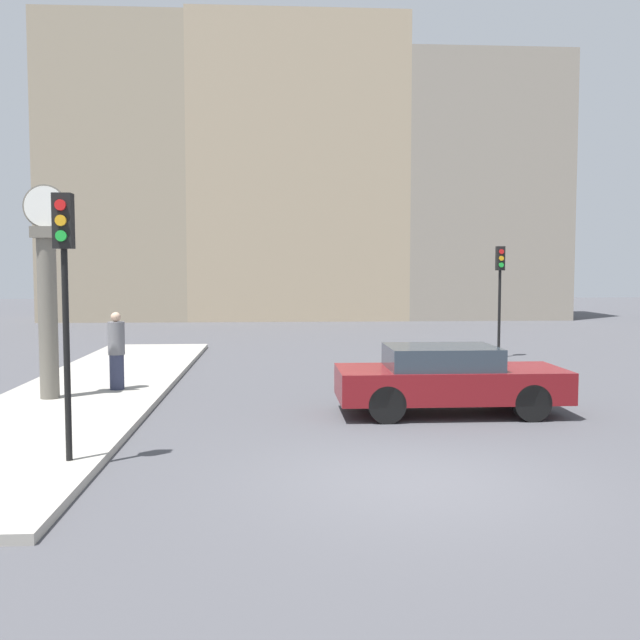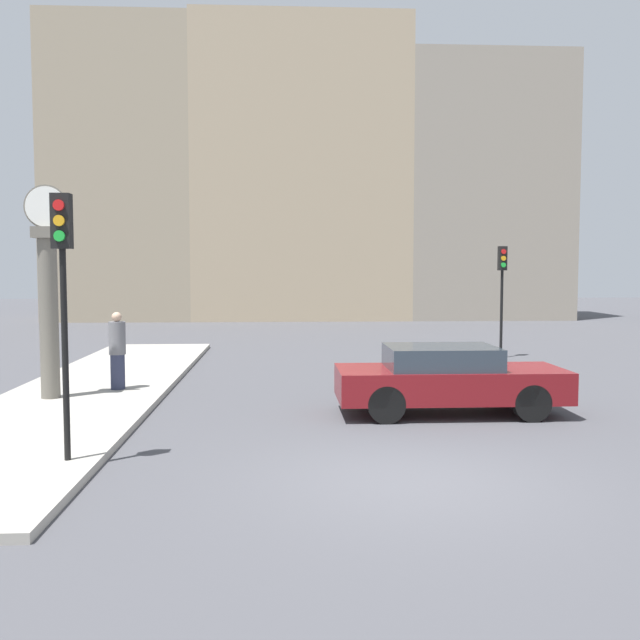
{
  "view_description": "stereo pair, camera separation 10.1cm",
  "coord_description": "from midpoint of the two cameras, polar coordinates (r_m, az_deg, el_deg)",
  "views": [
    {
      "loc": [
        -1.82,
        -9.25,
        2.82
      ],
      "look_at": [
        -0.94,
        5.07,
        1.8
      ],
      "focal_mm": 40.0,
      "sensor_mm": 36.0,
      "label": 1
    },
    {
      "loc": [
        -1.72,
        -9.26,
        2.82
      ],
      "look_at": [
        -0.94,
        5.07,
        1.8
      ],
      "focal_mm": 40.0,
      "sensor_mm": 36.0,
      "label": 2
    }
  ],
  "objects": [
    {
      "name": "building_row",
      "position": [
        40.95,
        -1.08,
        11.28
      ],
      "size": [
        28.98,
        5.0,
        16.48
      ],
      "color": "gray",
      "rests_on": "ground_plane"
    },
    {
      "name": "street_clock",
      "position": [
        15.82,
        -20.74,
        1.64
      ],
      "size": [
        0.9,
        0.5,
        4.43
      ],
      "color": "#666056",
      "rests_on": "sidewalk_corner"
    },
    {
      "name": "sidewalk_corner",
      "position": [
        17.28,
        -17.43,
        -5.29
      ],
      "size": [
        3.46,
        18.52,
        0.13
      ],
      "primitive_type": "cube",
      "color": "#A39E93",
      "rests_on": "ground_plane"
    },
    {
      "name": "sedan_car",
      "position": [
        14.12,
        10.39,
        -4.63
      ],
      "size": [
        4.38,
        1.76,
        1.33
      ],
      "color": "maroon",
      "rests_on": "ground_plane"
    },
    {
      "name": "ground_plane",
      "position": [
        9.84,
        7.58,
        -12.62
      ],
      "size": [
        120.0,
        120.0,
        0.0
      ],
      "primitive_type": "plane",
      "color": "#47474C"
    },
    {
      "name": "traffic_light_near",
      "position": [
        10.51,
        -19.62,
        3.76
      ],
      "size": [
        0.26,
        0.24,
        3.74
      ],
      "color": "black",
      "rests_on": "sidewalk_corner"
    },
    {
      "name": "traffic_light_far",
      "position": [
        23.27,
        14.48,
        3.28
      ],
      "size": [
        0.26,
        0.24,
        3.54
      ],
      "color": "black",
      "rests_on": "ground_plane"
    },
    {
      "name": "pedestrian_grey_jacket",
      "position": [
        16.6,
        -15.74,
        -2.39
      ],
      "size": [
        0.37,
        0.37,
        1.74
      ],
      "color": "#2D334C",
      "rests_on": "sidewalk_corner"
    }
  ]
}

